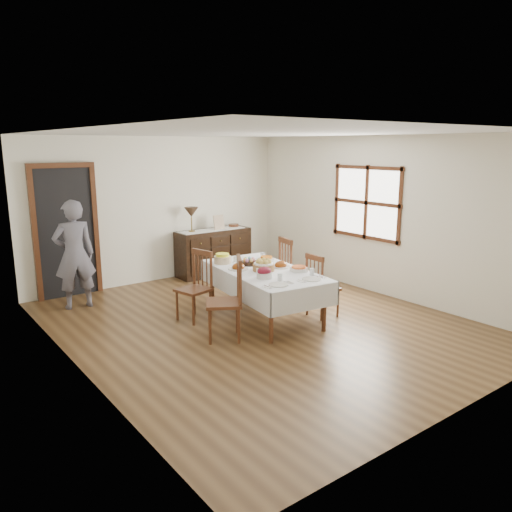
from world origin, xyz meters
TOP-DOWN VIEW (x-y plane):
  - ground at (0.00, 0.00)m, footprint 6.00×6.00m
  - room_shell at (-0.15, 0.42)m, footprint 5.02×6.02m
  - dining_table at (0.20, 0.17)m, footprint 1.31×2.18m
  - chair_left_near at (-0.67, -0.19)m, footprint 0.61×0.61m
  - chair_left_far at (-0.61, 0.71)m, footprint 0.50×0.50m
  - chair_right_near at (0.87, -0.29)m, footprint 0.40×0.40m
  - chair_right_far at (1.07, 0.55)m, footprint 0.50×0.50m
  - sideboard at (0.96, 2.72)m, footprint 1.45×0.53m
  - person at (-1.81, 2.26)m, footprint 0.59×0.41m
  - bread_basket at (0.16, 0.13)m, footprint 0.31×0.31m
  - egg_basket at (0.21, 0.54)m, footprint 0.25×0.25m
  - ham_platter_a at (-0.08, 0.41)m, footprint 0.29×0.29m
  - ham_platter_b at (0.48, 0.14)m, footprint 0.27×0.27m
  - beet_bowl at (-0.08, -0.19)m, footprint 0.21×0.21m
  - carrot_bowl at (0.53, 0.54)m, footprint 0.24×0.24m
  - pineapple_bowl at (-0.05, 0.86)m, footprint 0.26×0.26m
  - casserole_dish at (0.54, -0.18)m, footprint 0.26×0.26m
  - butter_dish at (0.07, 0.05)m, footprint 0.15×0.11m
  - setting_left at (-0.11, -0.52)m, footprint 0.44×0.31m
  - setting_right at (0.42, -0.57)m, footprint 0.44×0.31m
  - glass_far_a at (0.15, 0.82)m, footprint 0.06×0.06m
  - glass_far_b at (0.64, 0.77)m, footprint 0.07×0.07m
  - runner at (0.91, 2.69)m, footprint 1.30×0.35m
  - table_lamp at (0.50, 2.74)m, footprint 0.26×0.26m
  - picture_frame at (1.05, 2.66)m, footprint 0.22×0.08m
  - deco_bowl at (1.46, 2.76)m, footprint 0.20×0.20m

SIDE VIEW (x-z plane):
  - ground at x=0.00m, z-range 0.00..0.00m
  - sideboard at x=0.96m, z-range 0.00..0.87m
  - chair_right_near at x=0.87m, z-range 0.01..0.94m
  - chair_left_far at x=-0.61m, z-range 0.01..1.00m
  - chair_right_far at x=1.07m, z-range 0.01..1.03m
  - chair_left_near at x=-0.67m, z-range 0.01..1.08m
  - dining_table at x=0.20m, z-range 0.27..0.98m
  - setting_left at x=-0.11m, z-range 0.68..0.78m
  - setting_right at x=0.42m, z-range 0.68..0.78m
  - ham_platter_a at x=-0.08m, z-range 0.68..0.80m
  - ham_platter_b at x=0.48m, z-range 0.68..0.80m
  - casserole_dish at x=0.54m, z-range 0.71..0.78m
  - butter_dish at x=0.07m, z-range 0.71..0.78m
  - carrot_bowl at x=0.53m, z-range 0.71..0.79m
  - egg_basket at x=0.21m, z-range 0.69..0.80m
  - glass_far_b at x=0.64m, z-range 0.71..0.80m
  - glass_far_a at x=0.15m, z-range 0.71..0.80m
  - pineapple_bowl at x=-0.05m, z-range 0.70..0.85m
  - beet_bowl at x=-0.08m, z-range 0.70..0.86m
  - bread_basket at x=0.16m, z-range 0.70..0.87m
  - runner at x=0.91m, z-range 0.87..0.88m
  - person at x=-1.81m, z-range 0.00..1.77m
  - deco_bowl at x=1.46m, z-range 0.87..0.93m
  - picture_frame at x=1.05m, z-range 0.87..1.15m
  - table_lamp at x=0.50m, z-range 1.00..1.46m
  - room_shell at x=-0.15m, z-range 0.32..2.97m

